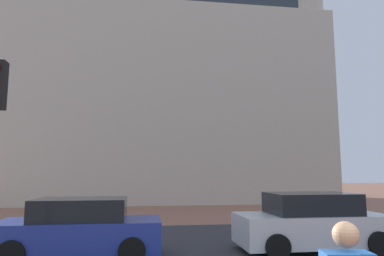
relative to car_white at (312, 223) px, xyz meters
name	(u,v)px	position (x,y,z in m)	size (l,w,h in m)	color
ground_plane	(190,238)	(-3.13, 2.30, -0.75)	(120.00, 120.00, 0.00)	#93604C
street_asphalt_strip	(193,243)	(-3.13, 1.59, -0.75)	(120.00, 7.23, 0.00)	#2D2D33
landmark_building	(161,85)	(-3.25, 20.03, 8.99)	(25.66, 12.82, 35.14)	beige
car_white	(312,223)	(0.00, 0.00, 0.00)	(4.16, 2.02, 1.58)	silver
car_blue	(80,229)	(-6.27, 0.00, -0.04)	(4.06, 1.95, 1.49)	#23389E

